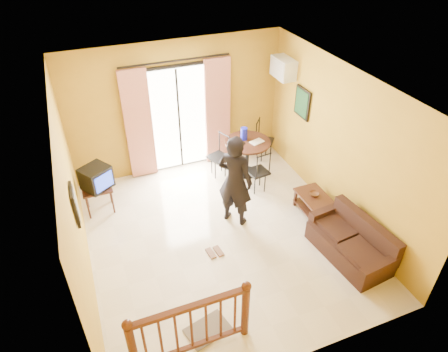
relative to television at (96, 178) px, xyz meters
name	(u,v)px	position (x,y,z in m)	size (l,w,h in m)	color
ground	(222,236)	(1.87, -1.53, -0.75)	(5.00, 5.00, 0.00)	beige
room_shell	(221,156)	(1.87, -1.53, 0.95)	(5.00, 5.00, 5.00)	white
balcony_door	(179,118)	(1.87, 0.90, 0.43)	(2.25, 0.14, 2.46)	black
tv_table	(97,191)	(-0.03, 0.00, -0.29)	(0.54, 0.45, 0.54)	black
television	(96,178)	(0.00, 0.00, 0.00)	(0.64, 0.62, 0.43)	black
picture_left	(75,204)	(-0.35, -1.73, 0.80)	(0.05, 0.42, 0.52)	black
dining_table	(247,148)	(3.09, 0.11, -0.12)	(0.96, 0.96, 0.80)	black
water_jug	(244,134)	(3.05, 0.22, 0.18)	(0.14, 0.14, 0.27)	#1419C3
serving_tray	(257,142)	(3.26, 0.01, 0.05)	(0.28, 0.18, 0.02)	beige
dining_chairs	(246,173)	(3.09, 0.10, -0.75)	(1.75, 1.55, 0.95)	black
air_conditioner	(283,68)	(3.96, 0.42, 1.40)	(0.31, 0.60, 0.40)	white
botanical_print	(302,103)	(4.08, -0.23, 0.90)	(0.05, 0.50, 0.60)	black
coffee_table	(316,204)	(3.72, -1.65, -0.49)	(0.50, 0.90, 0.40)	black
bowl	(314,194)	(3.72, -1.54, -0.33)	(0.17, 0.17, 0.05)	#53311C
sofa	(352,243)	(3.72, -2.75, -0.48)	(0.86, 1.60, 0.73)	black
standing_person	(235,181)	(2.25, -1.20, 0.14)	(0.65, 0.43, 1.78)	black
stair_balustrade	(191,325)	(0.72, -3.43, -0.19)	(1.63, 0.13, 1.04)	#471E0F
doormat	(208,330)	(1.00, -3.22, -0.74)	(0.60, 0.40, 0.02)	#63594F
sandals	(215,252)	(1.61, -1.87, -0.74)	(0.27, 0.26, 0.03)	#53311C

